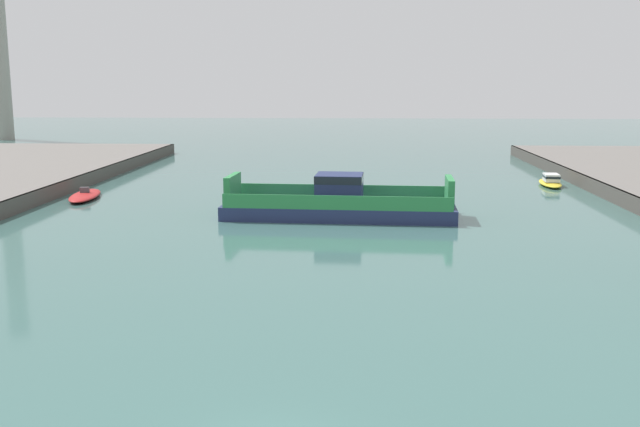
{
  "coord_description": "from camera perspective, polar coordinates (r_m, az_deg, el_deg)",
  "views": [
    {
      "loc": [
        2.42,
        -19.22,
        10.7
      ],
      "look_at": [
        0.0,
        28.6,
        2.0
      ],
      "focal_mm": 40.71,
      "sensor_mm": 36.0,
      "label": 1
    }
  ],
  "objects": [
    {
      "name": "chain_ferry",
      "position": [
        58.17,
        1.53,
        0.77
      ],
      "size": [
        18.71,
        7.08,
        3.48
      ],
      "color": "navy",
      "rests_on": "ground"
    },
    {
      "name": "moored_boat_near_left",
      "position": [
        79.54,
        17.66,
        2.43
      ],
      "size": [
        2.58,
        6.58,
        1.3
      ],
      "color": "yellow",
      "rests_on": "ground"
    },
    {
      "name": "moored_boat_mid_left",
      "position": [
        70.87,
        -17.99,
        1.36
      ],
      "size": [
        3.49,
        8.05,
        1.09
      ],
      "color": "red",
      "rests_on": "ground"
    }
  ]
}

